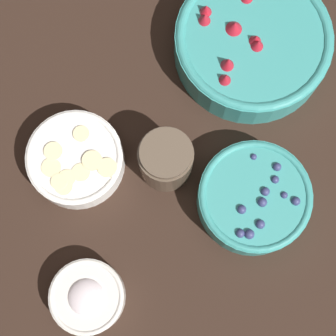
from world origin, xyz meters
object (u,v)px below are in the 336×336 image
object	(u,v)px
bowl_strawberries	(252,42)
bowl_bananas	(76,160)
jar_chocolate	(166,160)
bowl_cream	(87,297)
bowl_blueberries	(254,198)

from	to	relation	value
bowl_strawberries	bowl_bananas	world-z (taller)	bowl_strawberries
bowl_strawberries	jar_chocolate	xyz separation A→B (m)	(-0.23, -0.09, 0.00)
bowl_bananas	bowl_strawberries	bearing A→B (deg)	0.33
bowl_bananas	bowl_cream	world-z (taller)	bowl_bananas
bowl_blueberries	bowl_bananas	xyz separation A→B (m)	(-0.20, 0.21, -0.01)
bowl_blueberries	bowl_cream	world-z (taller)	bowl_blueberries
bowl_bananas	bowl_cream	bearing A→B (deg)	-117.66
bowl_strawberries	bowl_blueberries	distance (m)	0.26
jar_chocolate	bowl_bananas	bearing A→B (deg)	144.05
bowl_cream	jar_chocolate	world-z (taller)	jar_chocolate
bowl_strawberries	jar_chocolate	bearing A→B (deg)	-159.47
bowl_cream	jar_chocolate	xyz separation A→B (m)	(0.22, 0.11, 0.02)
bowl_strawberries	bowl_bananas	bearing A→B (deg)	-179.67
bowl_bananas	jar_chocolate	size ratio (longest dim) A/B	1.62
bowl_strawberries	bowl_blueberries	world-z (taller)	bowl_strawberries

